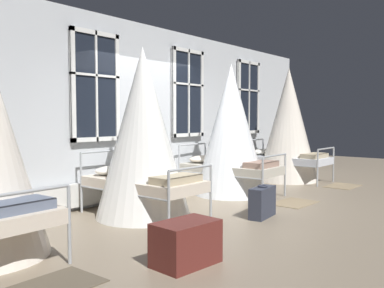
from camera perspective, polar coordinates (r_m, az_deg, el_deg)
The scene contains 11 objects.
ground at distance 7.06m, azimuth 0.35°, elevation -8.20°, with size 20.82×20.82×0.00m, color gray.
back_wall_with_windows at distance 7.73m, azimuth -6.64°, elevation 4.45°, with size 11.41×0.10×3.12m, color silver.
window_bank at distance 7.66m, azimuth -5.98°, elevation 0.33°, with size 7.81×0.10×2.75m.
cot_second at distance 6.11m, azimuth -6.68°, elevation 1.15°, with size 1.38×1.85×2.46m.
cot_third at distance 7.91m, azimuth 5.30°, elevation 1.65°, with size 1.38×1.87×2.45m.
cot_fourth at distance 9.89m, azimuth 12.92°, elevation 2.35°, with size 1.38×1.86×2.59m.
rug_first at distance 3.94m, azimuth -18.51°, elevation -17.90°, with size 0.80×0.56×0.01m, color brown.
rug_third at distance 7.36m, azimuth 13.66°, elevation -7.77°, with size 0.80×0.56×0.01m, color #8E7A5B.
rug_fourth at distance 9.45m, azimuth 19.76°, elevation -5.39°, with size 0.80×0.56×0.01m, color #8E7A5B.
suitcase_dark at distance 6.20m, azimuth 9.53°, elevation -7.78°, with size 0.58×0.28×0.47m.
travel_trunk at distance 4.21m, azimuth -0.83°, elevation -13.30°, with size 0.64×0.40×0.43m, color #5B231E.
Camera 1 is at (-5.36, -4.36, 1.43)m, focal length 39.29 mm.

